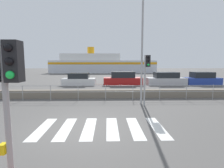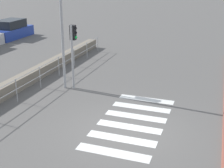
# 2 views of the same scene
# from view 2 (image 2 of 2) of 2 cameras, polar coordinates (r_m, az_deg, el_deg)

# --- Properties ---
(ground_plane) EXTENTS (160.00, 160.00, 0.00)m
(ground_plane) POSITION_cam_2_polar(r_m,az_deg,el_deg) (11.13, 2.68, -8.60)
(ground_plane) COLOR #565451
(crosswalk) EXTENTS (4.95, 2.40, 0.01)m
(crosswalk) POSITION_cam_2_polar(r_m,az_deg,el_deg) (11.80, 3.78, -6.84)
(crosswalk) COLOR silver
(crosswalk) RESTS_ON ground_plane
(harbor_fence) EXTENTS (20.60, 0.04, 1.06)m
(harbor_fence) POSITION_cam_2_polar(r_m,az_deg,el_deg) (13.11, -19.48, -1.82)
(harbor_fence) COLOR #9EA0A3
(harbor_fence) RESTS_ON ground_plane
(traffic_light_far) EXTENTS (0.34, 0.32, 2.99)m
(traffic_light_far) POSITION_cam_2_polar(r_m,az_deg,el_deg) (14.60, -7.15, 7.51)
(traffic_light_far) COLOR #9EA0A3
(traffic_light_far) RESTS_ON ground_plane
(parked_car_blue) EXTENTS (3.95, 1.86, 1.49)m
(parked_car_blue) POSITION_cam_2_polar(r_m,az_deg,el_deg) (27.67, -17.99, 9.36)
(parked_car_blue) COLOR #233D9E
(parked_car_blue) RESTS_ON ground_plane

